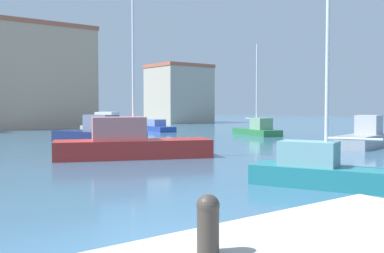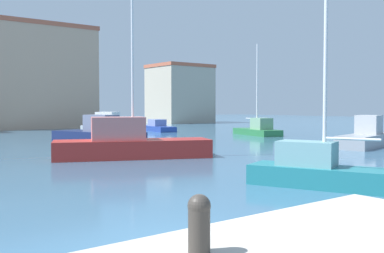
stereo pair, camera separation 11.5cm
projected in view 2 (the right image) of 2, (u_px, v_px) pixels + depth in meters
The scene contains 11 objects.
water at pixel (189, 141), 32.81m from camera, with size 160.00×160.00×0.00m, color #38607F.
mooring_bollard at pixel (199, 221), 4.93m from camera, with size 0.26×0.26×0.65m.
sailboat_red_far_left at pixel (129, 143), 21.94m from camera, with size 7.71×4.84×9.57m.
sailboat_green_center_channel at pixel (258, 129), 39.41m from camera, with size 3.21×5.72×7.96m.
motorboat_blue_inner_mooring at pixel (157, 127), 46.25m from camera, with size 2.76×6.28×1.20m.
motorboat_grey_far_right at pixel (366, 137), 28.05m from camera, with size 6.22×3.22×1.96m.
motorboat_navy_behind_lamppost at pixel (99, 134), 31.09m from camera, with size 4.37×7.33×1.95m.
motorboat_white_distant_north at pixel (107, 127), 39.90m from camera, with size 5.86×5.23×2.03m.
sailboat_teal_mid_harbor at pixel (320, 169), 14.09m from camera, with size 3.12×4.82×7.25m.
harbor_office at pixel (39, 76), 51.34m from camera, with size 12.74×5.18×11.89m.
warehouse_block at pixel (180, 94), 68.94m from camera, with size 8.36×7.36×8.86m.
Camera 2 is at (-4.71, -6.13, 2.52)m, focal length 42.25 mm.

